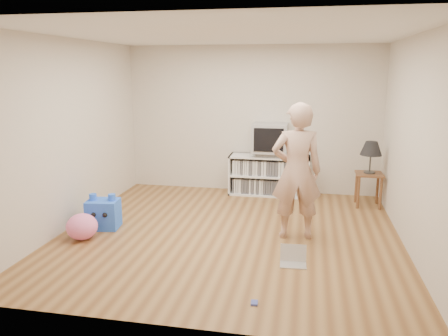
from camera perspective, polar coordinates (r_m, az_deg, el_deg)
ground at (r=5.99m, az=0.69°, el=-8.57°), size 4.50×4.50×0.00m
walls at (r=5.65m, az=0.73°, el=3.81°), size 4.52×4.52×2.60m
ceiling at (r=5.59m, az=0.77°, el=17.09°), size 4.50×4.50×0.01m
media_unit at (r=7.77m, az=5.92°, el=-0.92°), size 1.40×0.45×0.70m
dvd_deck at (r=7.67m, az=5.97°, el=1.85°), size 0.45×0.35×0.07m
crt_tv at (r=7.62m, az=6.02°, el=3.95°), size 0.60×0.53×0.50m
side_table at (r=7.42m, az=18.38°, el=-1.64°), size 0.42×0.42×0.55m
table_lamp at (r=7.31m, az=18.67°, el=2.35°), size 0.34×0.34×0.52m
person at (r=5.70m, az=9.47°, el=-0.47°), size 0.71×0.53×1.78m
laptop at (r=5.17m, az=9.02°, el=-11.64°), size 0.31×0.25×0.20m
playing_cards at (r=4.35m, az=3.98°, el=-17.16°), size 0.07×0.10×0.02m
plush_blue at (r=6.36m, az=-15.48°, el=-5.75°), size 0.47×0.41×0.49m
plush_pink at (r=6.04m, az=-18.06°, el=-7.29°), size 0.51×0.51×0.34m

